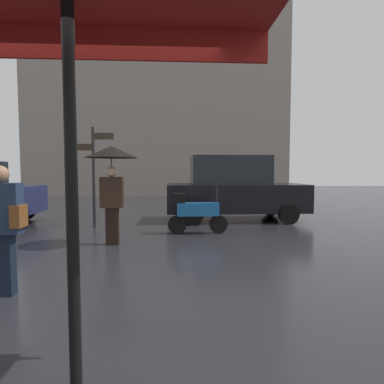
{
  "coord_description": "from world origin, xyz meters",
  "views": [
    {
      "loc": [
        0.88,
        -2.98,
        1.55
      ],
      "look_at": [
        1.37,
        5.22,
        1.02
      ],
      "focal_mm": 30.12,
      "sensor_mm": 36.0,
      "label": 1
    }
  ],
  "objects_px": {
    "pedestrian_with_bag": "(3,222)",
    "parked_car_left": "(233,189)",
    "street_signpost": "(94,167)",
    "parked_scooter": "(196,211)",
    "pedestrian_with_umbrella": "(111,165)"
  },
  "relations": [
    {
      "from": "pedestrian_with_bag",
      "to": "parked_car_left",
      "type": "height_order",
      "value": "parked_car_left"
    },
    {
      "from": "parked_car_left",
      "to": "street_signpost",
      "type": "bearing_deg",
      "value": -169.17
    },
    {
      "from": "pedestrian_with_bag",
      "to": "street_signpost",
      "type": "xyz_separation_m",
      "value": [
        -0.07,
        4.94,
        0.76
      ]
    },
    {
      "from": "parked_scooter",
      "to": "street_signpost",
      "type": "relative_size",
      "value": 0.54
    },
    {
      "from": "parked_scooter",
      "to": "parked_car_left",
      "type": "relative_size",
      "value": 0.35
    },
    {
      "from": "pedestrian_with_bag",
      "to": "parked_scooter",
      "type": "relative_size",
      "value": 1.09
    },
    {
      "from": "pedestrian_with_umbrella",
      "to": "pedestrian_with_bag",
      "type": "bearing_deg",
      "value": 70.86
    },
    {
      "from": "parked_car_left",
      "to": "street_signpost",
      "type": "height_order",
      "value": "street_signpost"
    },
    {
      "from": "pedestrian_with_umbrella",
      "to": "street_signpost",
      "type": "height_order",
      "value": "street_signpost"
    },
    {
      "from": "parked_scooter",
      "to": "parked_car_left",
      "type": "bearing_deg",
      "value": 66.0
    },
    {
      "from": "parked_scooter",
      "to": "street_signpost",
      "type": "distance_m",
      "value": 3.16
    },
    {
      "from": "pedestrian_with_umbrella",
      "to": "street_signpost",
      "type": "relative_size",
      "value": 0.75
    },
    {
      "from": "pedestrian_with_bag",
      "to": "parked_scooter",
      "type": "xyz_separation_m",
      "value": [
        2.68,
        3.85,
        -0.36
      ]
    },
    {
      "from": "pedestrian_with_umbrella",
      "to": "street_signpost",
      "type": "bearing_deg",
      "value": -70.25
    },
    {
      "from": "pedestrian_with_bag",
      "to": "street_signpost",
      "type": "relative_size",
      "value": 0.59
    }
  ]
}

